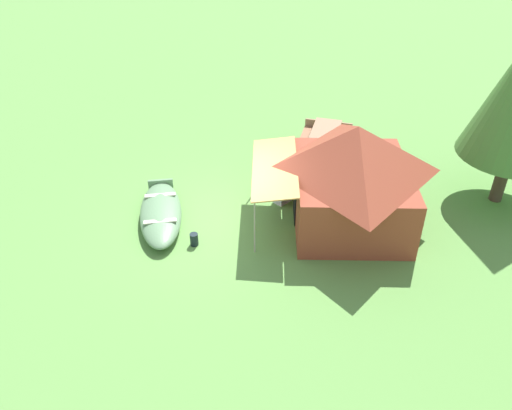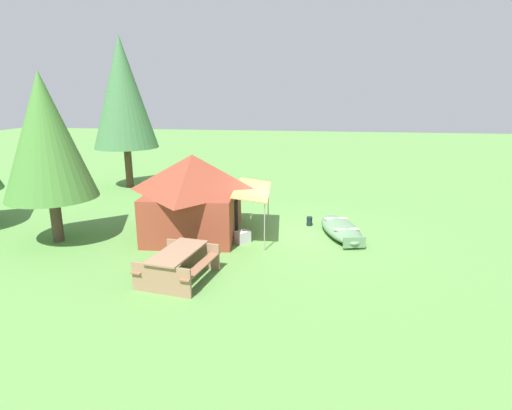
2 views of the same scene
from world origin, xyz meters
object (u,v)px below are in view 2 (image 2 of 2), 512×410
Objects in this scene: beached_rowboat at (341,229)px; canvas_cabin_tent at (194,193)px; picnic_table at (178,261)px; cooler_box at (243,237)px; pine_tree_back_left at (123,93)px; fuel_can at (309,221)px; pine_tree_far_center at (46,136)px.

beached_rowboat is 0.74× the size of canvas_cabin_tent.
beached_rowboat is at bearing -45.81° from picnic_table.
pine_tree_back_left is at bearing 44.69° from cooler_box.
pine_tree_back_left is (5.12, 9.21, 4.45)m from fuel_can.
picnic_table is 4.70× the size of cooler_box.
picnic_table is at bearing 147.83° from fuel_can.
canvas_cabin_tent is at bearing 69.74° from cooler_box.
pine_tree_back_left reaches higher than canvas_cabin_tent.
picnic_table reaches higher than fuel_can.
picnic_table is 12.52m from pine_tree_back_left.
fuel_can is at bearing -32.17° from picnic_table.
cooler_box is at bearing 136.21° from fuel_can.
canvas_cabin_tent is 0.59× the size of pine_tree_back_left.
picnic_table is 6.50× the size of fuel_can.
pine_tree_back_left is (7.25, 7.17, 4.42)m from cooler_box.
cooler_box is 0.06× the size of pine_tree_back_left.
fuel_can is at bearing -68.73° from canvas_cabin_tent.
beached_rowboat is at bearing -83.45° from canvas_cabin_tent.
picnic_table is 5.96m from pine_tree_far_center.
pine_tree_far_center is at bearing -170.88° from pine_tree_back_left.
picnic_table is 3.14m from cooler_box.
picnic_table is at bearing -114.59° from pine_tree_far_center.
picnic_table is (-4.12, 4.24, 0.26)m from beached_rowboat.
picnic_table reaches higher than beached_rowboat.
beached_rowboat is 1.41m from fuel_can.
beached_rowboat is 5.04m from canvas_cabin_tent.
picnic_table is 0.29× the size of pine_tree_back_left.
cooler_box is 2.95m from fuel_can.
fuel_can is 11.44m from pine_tree_back_left.
pine_tree_far_center reaches higher than picnic_table.
beached_rowboat is 5.92m from picnic_table.
fuel_can is at bearing -119.06° from pine_tree_back_left.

